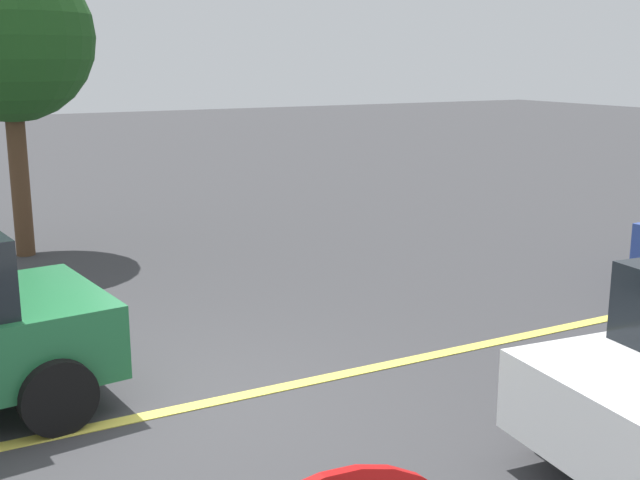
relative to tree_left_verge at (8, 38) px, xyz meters
The scene contains 3 objects.
ground_plane 7.39m from the tree_left_verge, 87.73° to the right, with size 80.00×80.00×0.00m, color #38383A.
lane_marking_centre 8.07m from the tree_left_verge, 63.71° to the right, with size 28.00×0.16×0.01m, color #E0D14C.
tree_left_verge is the anchor object (origin of this frame).
Camera 1 is at (-1.97, -6.31, 3.02)m, focal length 44.78 mm.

